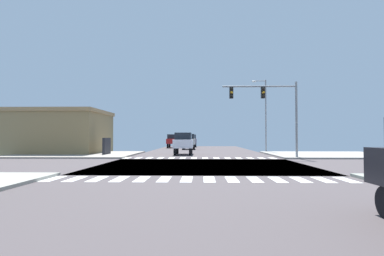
{
  "coord_description": "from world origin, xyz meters",
  "views": [
    {
      "loc": [
        -0.11,
        -21.7,
        1.87
      ],
      "look_at": [
        -1.06,
        11.89,
        2.82
      ],
      "focal_mm": 30.29,
      "sensor_mm": 36.0,
      "label": 1
    }
  ],
  "objects_px": {
    "suv_farside_1": "(189,140)",
    "suv_queued_3": "(184,142)",
    "pickup_leading_2": "(173,140)",
    "bank_building": "(57,132)",
    "traffic_signal_mast": "(268,102)",
    "pickup_nearside_1": "(191,140)",
    "street_lamp": "(264,110)"
  },
  "relations": [
    {
      "from": "pickup_leading_2",
      "to": "bank_building",
      "type": "bearing_deg",
      "value": 60.34
    },
    {
      "from": "traffic_signal_mast",
      "to": "suv_farside_1",
      "type": "xyz_separation_m",
      "value": [
        -7.75,
        21.08,
        -3.58
      ]
    },
    {
      "from": "traffic_signal_mast",
      "to": "suv_queued_3",
      "type": "bearing_deg",
      "value": 141.6
    },
    {
      "from": "suv_farside_1",
      "to": "pickup_leading_2",
      "type": "distance_m",
      "value": 7.48
    },
    {
      "from": "street_lamp",
      "to": "pickup_nearside_1",
      "type": "distance_m",
      "value": 24.51
    },
    {
      "from": "bank_building",
      "to": "suv_queued_3",
      "type": "xyz_separation_m",
      "value": [
        14.45,
        -1.67,
        -1.07
      ]
    },
    {
      "from": "street_lamp",
      "to": "bank_building",
      "type": "relative_size",
      "value": 0.73
    },
    {
      "from": "pickup_nearside_1",
      "to": "pickup_leading_2",
      "type": "xyz_separation_m",
      "value": [
        -3.0,
        -5.48,
        0.0
      ]
    },
    {
      "from": "traffic_signal_mast",
      "to": "pickup_nearside_1",
      "type": "xyz_separation_m",
      "value": [
        -7.75,
        33.41,
        -3.68
      ]
    },
    {
      "from": "suv_queued_3",
      "to": "pickup_leading_2",
      "type": "xyz_separation_m",
      "value": [
        -3.0,
        21.78,
        -0.1
      ]
    },
    {
      "from": "suv_farside_1",
      "to": "bank_building",
      "type": "bearing_deg",
      "value": 42.55
    },
    {
      "from": "suv_farside_1",
      "to": "suv_queued_3",
      "type": "distance_m",
      "value": 14.93
    },
    {
      "from": "pickup_nearside_1",
      "to": "suv_queued_3",
      "type": "relative_size",
      "value": 1.11
    },
    {
      "from": "suv_farside_1",
      "to": "suv_queued_3",
      "type": "relative_size",
      "value": 1.0
    },
    {
      "from": "traffic_signal_mast",
      "to": "suv_farside_1",
      "type": "bearing_deg",
      "value": 110.2
    },
    {
      "from": "traffic_signal_mast",
      "to": "bank_building",
      "type": "relative_size",
      "value": 0.56
    },
    {
      "from": "street_lamp",
      "to": "suv_queued_3",
      "type": "relative_size",
      "value": 1.93
    },
    {
      "from": "street_lamp",
      "to": "pickup_nearside_1",
      "type": "bearing_deg",
      "value": 113.33
    },
    {
      "from": "traffic_signal_mast",
      "to": "street_lamp",
      "type": "distance_m",
      "value": 11.35
    },
    {
      "from": "suv_farside_1",
      "to": "pickup_leading_2",
      "type": "relative_size",
      "value": 0.9
    },
    {
      "from": "pickup_nearside_1",
      "to": "suv_queued_3",
      "type": "distance_m",
      "value": 27.26
    },
    {
      "from": "street_lamp",
      "to": "suv_queued_3",
      "type": "height_order",
      "value": "street_lamp"
    },
    {
      "from": "pickup_leading_2",
      "to": "street_lamp",
      "type": "bearing_deg",
      "value": 126.95
    },
    {
      "from": "traffic_signal_mast",
      "to": "suv_queued_3",
      "type": "relative_size",
      "value": 1.47
    },
    {
      "from": "bank_building",
      "to": "pickup_nearside_1",
      "type": "xyz_separation_m",
      "value": [
        14.45,
        25.6,
        -1.17
      ]
    },
    {
      "from": "pickup_leading_2",
      "to": "suv_farside_1",
      "type": "bearing_deg",
      "value": 113.66
    },
    {
      "from": "pickup_nearside_1",
      "to": "suv_farside_1",
      "type": "xyz_separation_m",
      "value": [
        0.0,
        -12.33,
        0.1
      ]
    },
    {
      "from": "street_lamp",
      "to": "suv_queued_3",
      "type": "bearing_deg",
      "value": -152.17
    },
    {
      "from": "suv_farside_1",
      "to": "suv_queued_3",
      "type": "xyz_separation_m",
      "value": [
        0.0,
        -14.93,
        0.0
      ]
    },
    {
      "from": "street_lamp",
      "to": "suv_farside_1",
      "type": "relative_size",
      "value": 1.93
    },
    {
      "from": "traffic_signal_mast",
      "to": "suv_queued_3",
      "type": "height_order",
      "value": "traffic_signal_mast"
    },
    {
      "from": "street_lamp",
      "to": "pickup_leading_2",
      "type": "xyz_separation_m",
      "value": [
        -12.58,
        16.72,
        -3.95
      ]
    }
  ]
}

